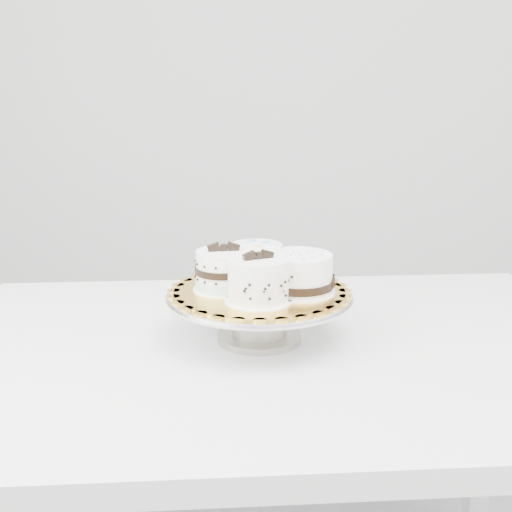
{
  "coord_description": "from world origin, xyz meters",
  "views": [
    {
      "loc": [
        -0.07,
        -1.04,
        1.19
      ],
      "look_at": [
        -0.07,
        0.06,
        0.9
      ],
      "focal_mm": 45.0,
      "sensor_mm": 36.0,
      "label": 1
    }
  ],
  "objects_px": {
    "cake_swirl": "(258,281)",
    "cake_stand": "(259,308)",
    "cake_banded": "(224,272)",
    "cake_board": "(259,291)",
    "cake_dots": "(257,262)",
    "table": "(280,382)",
    "cake_ribbon": "(299,274)"
  },
  "relations": [
    {
      "from": "cake_ribbon",
      "to": "cake_stand",
      "type": "bearing_deg",
      "value": 177.24
    },
    {
      "from": "table",
      "to": "cake_ribbon",
      "type": "xyz_separation_m",
      "value": [
        0.03,
        0.0,
        0.2
      ]
    },
    {
      "from": "table",
      "to": "cake_board",
      "type": "relative_size",
      "value": 4.19
    },
    {
      "from": "cake_swirl",
      "to": "cake_banded",
      "type": "relative_size",
      "value": 1.2
    },
    {
      "from": "cake_stand",
      "to": "cake_banded",
      "type": "bearing_deg",
      "value": 177.37
    },
    {
      "from": "table",
      "to": "cake_banded",
      "type": "distance_m",
      "value": 0.23
    },
    {
      "from": "cake_swirl",
      "to": "cake_ribbon",
      "type": "relative_size",
      "value": 0.97
    },
    {
      "from": "cake_board",
      "to": "table",
      "type": "bearing_deg",
      "value": -20.89
    },
    {
      "from": "table",
      "to": "cake_stand",
      "type": "xyz_separation_m",
      "value": [
        -0.04,
        0.01,
        0.14
      ]
    },
    {
      "from": "cake_board",
      "to": "cake_swirl",
      "type": "distance_m",
      "value": 0.07
    },
    {
      "from": "cake_dots",
      "to": "cake_swirl",
      "type": "bearing_deg",
      "value": -112.94
    },
    {
      "from": "cake_board",
      "to": "cake_banded",
      "type": "relative_size",
      "value": 2.71
    },
    {
      "from": "table",
      "to": "cake_stand",
      "type": "height_order",
      "value": "cake_stand"
    },
    {
      "from": "cake_swirl",
      "to": "cake_dots",
      "type": "bearing_deg",
      "value": 66.16
    },
    {
      "from": "table",
      "to": "cake_dots",
      "type": "xyz_separation_m",
      "value": [
        -0.04,
        0.08,
        0.21
      ]
    },
    {
      "from": "cake_banded",
      "to": "cake_board",
      "type": "bearing_deg",
      "value": -12.28
    },
    {
      "from": "cake_swirl",
      "to": "cake_dots",
      "type": "xyz_separation_m",
      "value": [
        -0.0,
        0.13,
        -0.0
      ]
    },
    {
      "from": "cake_swirl",
      "to": "cake_stand",
      "type": "bearing_deg",
      "value": 62.72
    },
    {
      "from": "cake_board",
      "to": "cake_dots",
      "type": "bearing_deg",
      "value": 94.61
    },
    {
      "from": "cake_banded",
      "to": "cake_ribbon",
      "type": "height_order",
      "value": "cake_banded"
    },
    {
      "from": "table",
      "to": "cake_dots",
      "type": "distance_m",
      "value": 0.22
    },
    {
      "from": "table",
      "to": "cake_swirl",
      "type": "bearing_deg",
      "value": -133.76
    },
    {
      "from": "cake_board",
      "to": "cake_ribbon",
      "type": "relative_size",
      "value": 2.2
    },
    {
      "from": "cake_banded",
      "to": "cake_dots",
      "type": "height_order",
      "value": "cake_banded"
    },
    {
      "from": "cake_banded",
      "to": "table",
      "type": "bearing_deg",
      "value": -19.38
    },
    {
      "from": "cake_board",
      "to": "cake_dots",
      "type": "relative_size",
      "value": 2.46
    },
    {
      "from": "cake_stand",
      "to": "cake_banded",
      "type": "distance_m",
      "value": 0.09
    },
    {
      "from": "table",
      "to": "cake_banded",
      "type": "relative_size",
      "value": 11.33
    },
    {
      "from": "cake_dots",
      "to": "cake_ribbon",
      "type": "distance_m",
      "value": 0.1
    },
    {
      "from": "cake_banded",
      "to": "cake_ribbon",
      "type": "bearing_deg",
      "value": -15.14
    },
    {
      "from": "cake_board",
      "to": "cake_swirl",
      "type": "relative_size",
      "value": 2.26
    },
    {
      "from": "cake_stand",
      "to": "cake_swirl",
      "type": "relative_size",
      "value": 2.47
    }
  ]
}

